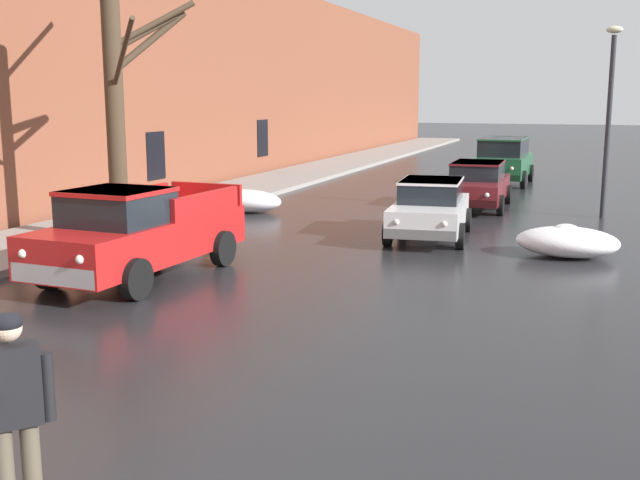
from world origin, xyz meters
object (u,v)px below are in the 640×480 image
pedestrian_with_coffee (13,403)px  fire_hydrant (80,242)px  street_lamp_post (609,111)px  bare_tree_second_along_sidewalk (118,92)px  sedan_white_parked_kerbside_close (430,207)px  suv_green_parked_far_down_block (503,159)px  pickup_truck_red_approaching_near_lane (138,232)px  sedan_maroon_parked_kerbside_mid (477,184)px

pedestrian_with_coffee → fire_hydrant: bearing=124.6°
street_lamp_post → bare_tree_second_along_sidewalk: bearing=-142.1°
sedan_white_parked_kerbside_close → street_lamp_post: 6.64m
suv_green_parked_far_down_block → fire_hydrant: suv_green_parked_far_down_block is taller
pickup_truck_red_approaching_near_lane → bare_tree_second_along_sidewalk: bearing=128.2°
sedan_white_parked_kerbside_close → pedestrian_with_coffee: 13.71m
sedan_maroon_parked_kerbside_mid → suv_green_parked_far_down_block: (-0.03, 7.13, 0.24)m
bare_tree_second_along_sidewalk → pedestrian_with_coffee: bearing=-59.9°
pickup_truck_red_approaching_near_lane → fire_hydrant: bearing=152.9°
sedan_white_parked_kerbside_close → fire_hydrant: bearing=-142.7°
suv_green_parked_far_down_block → fire_hydrant: bearing=-110.8°
sedan_white_parked_kerbside_close → sedan_maroon_parked_kerbside_mid: size_ratio=0.92×
fire_hydrant → sedan_white_parked_kerbside_close: bearing=37.3°
bare_tree_second_along_sidewalk → pedestrian_with_coffee: 12.28m
pickup_truck_red_approaching_near_lane → street_lamp_post: bearing=52.7°
street_lamp_post → sedan_maroon_parked_kerbside_mid: bearing=167.9°
bare_tree_second_along_sidewalk → sedan_maroon_parked_kerbside_mid: (6.76, 8.91, -2.74)m
bare_tree_second_along_sidewalk → fire_hydrant: (-0.00, -1.64, -3.13)m
pedestrian_with_coffee → fire_hydrant: (-6.05, 8.77, -0.68)m
bare_tree_second_along_sidewalk → sedan_maroon_parked_kerbside_mid: 11.51m
pickup_truck_red_approaching_near_lane → suv_green_parked_far_down_block: (4.56, 18.79, 0.11)m
bare_tree_second_along_sidewalk → suv_green_parked_far_down_block: 17.57m
pickup_truck_red_approaching_near_lane → street_lamp_post: street_lamp_post is taller
street_lamp_post → pickup_truck_red_approaching_near_lane: bearing=-127.3°
pickup_truck_red_approaching_near_lane → sedan_white_parked_kerbside_close: size_ratio=1.23×
bare_tree_second_along_sidewalk → pedestrian_with_coffee: bare_tree_second_along_sidewalk is taller
pedestrian_with_coffee → street_lamp_post: bearing=76.6°
sedan_white_parked_kerbside_close → suv_green_parked_far_down_block: (0.25, 12.75, 0.24)m
sedan_maroon_parked_kerbside_mid → pickup_truck_red_approaching_near_lane: bearing=-111.5°
bare_tree_second_along_sidewalk → pedestrian_with_coffee: (6.04, -10.41, -2.45)m
bare_tree_second_along_sidewalk → sedan_white_parked_kerbside_close: (6.47, 3.29, -2.74)m
bare_tree_second_along_sidewalk → fire_hydrant: 3.54m
sedan_white_parked_kerbside_close → suv_green_parked_far_down_block: suv_green_parked_far_down_block is taller
suv_green_parked_far_down_block → fire_hydrant: size_ratio=6.34×
pedestrian_with_coffee → street_lamp_post: size_ratio=0.33×
sedan_white_parked_kerbside_close → street_lamp_post: bearing=50.6°
street_lamp_post → pedestrian_with_coffee: bearing=-103.4°
bare_tree_second_along_sidewalk → sedan_maroon_parked_kerbside_mid: bearing=52.8°
bare_tree_second_along_sidewalk → street_lamp_post: (10.44, 8.12, -0.49)m
pedestrian_with_coffee → street_lamp_post: street_lamp_post is taller
fire_hydrant → pedestrian_with_coffee: bearing=-55.4°
pickup_truck_red_approaching_near_lane → sedan_maroon_parked_kerbside_mid: pickup_truck_red_approaching_near_lane is taller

